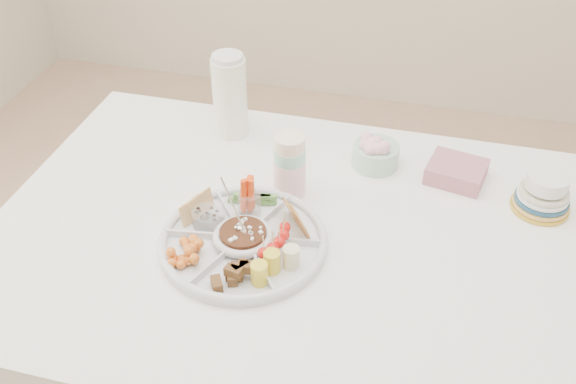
% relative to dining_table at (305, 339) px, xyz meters
% --- Properties ---
extents(dining_table, '(1.52, 1.02, 0.76)m').
position_rel_dining_table_xyz_m(dining_table, '(0.00, 0.00, 0.00)').
color(dining_table, white).
rests_on(dining_table, floor).
extents(party_tray, '(0.43, 0.43, 0.04)m').
position_rel_dining_table_xyz_m(party_tray, '(-0.14, -0.07, 0.40)').
color(party_tray, silver).
rests_on(party_tray, dining_table).
extents(bean_dip, '(0.12, 0.12, 0.04)m').
position_rel_dining_table_xyz_m(bean_dip, '(-0.14, -0.07, 0.41)').
color(bean_dip, '#522D13').
rests_on(bean_dip, party_tray).
extents(tortillas, '(0.12, 0.12, 0.06)m').
position_rel_dining_table_xyz_m(tortillas, '(-0.03, 0.01, 0.42)').
color(tortillas, '#B98C35').
rests_on(tortillas, party_tray).
extents(carrot_cucumber, '(0.12, 0.12, 0.10)m').
position_rel_dining_table_xyz_m(carrot_cucumber, '(-0.16, 0.06, 0.44)').
color(carrot_cucumber, '#FF4913').
rests_on(carrot_cucumber, party_tray).
extents(pita_raisins, '(0.12, 0.12, 0.06)m').
position_rel_dining_table_xyz_m(pita_raisins, '(-0.26, -0.03, 0.42)').
color(pita_raisins, '#E0C277').
rests_on(pita_raisins, party_tray).
extents(cherries, '(0.11, 0.11, 0.04)m').
position_rel_dining_table_xyz_m(cherries, '(-0.24, -0.15, 0.42)').
color(cherries, orange).
rests_on(cherries, party_tray).
extents(granola_chunks, '(0.11, 0.11, 0.04)m').
position_rel_dining_table_xyz_m(granola_chunks, '(-0.12, -0.20, 0.42)').
color(granola_chunks, brown).
rests_on(granola_chunks, party_tray).
extents(banana_tomato, '(0.14, 0.14, 0.10)m').
position_rel_dining_table_xyz_m(banana_tomato, '(-0.02, -0.12, 0.44)').
color(banana_tomato, '#E2E06E').
rests_on(banana_tomato, party_tray).
extents(cup_stack, '(0.10, 0.10, 0.22)m').
position_rel_dining_table_xyz_m(cup_stack, '(-0.08, 0.14, 0.49)').
color(cup_stack, silver).
rests_on(cup_stack, dining_table).
extents(thermos, '(0.10, 0.10, 0.25)m').
position_rel_dining_table_xyz_m(thermos, '(-0.31, 0.38, 0.50)').
color(thermos, white).
rests_on(thermos, dining_table).
extents(flower_bowl, '(0.15, 0.15, 0.09)m').
position_rel_dining_table_xyz_m(flower_bowl, '(0.11, 0.32, 0.43)').
color(flower_bowl, '#94D7B9').
rests_on(flower_bowl, dining_table).
extents(napkin_stack, '(0.16, 0.15, 0.05)m').
position_rel_dining_table_xyz_m(napkin_stack, '(0.32, 0.31, 0.40)').
color(napkin_stack, '#B06B7B').
rests_on(napkin_stack, dining_table).
extents(plate_stack, '(0.17, 0.17, 0.09)m').
position_rel_dining_table_xyz_m(plate_stack, '(0.53, 0.24, 0.42)').
color(plate_stack, gold).
rests_on(plate_stack, dining_table).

